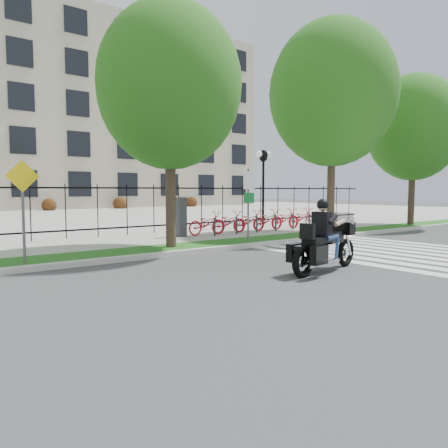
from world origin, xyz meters
TOP-DOWN VIEW (x-y plane):
  - ground at (0.00, 0.00)m, footprint 120.00×120.00m
  - curb at (0.00, 4.10)m, footprint 60.00×0.20m
  - grass_verge at (0.00, 4.95)m, footprint 60.00×1.50m
  - sidewalk at (0.00, 7.45)m, footprint 60.00×3.50m
  - plaza at (0.00, 25.00)m, footprint 80.00×34.00m
  - crosswalk_stripes at (4.83, 0.00)m, footprint 5.70×8.00m
  - iron_fence at (0.00, 9.20)m, footprint 30.00×0.06m
  - lamp_post_right at (10.00, 12.00)m, footprint 1.06×0.70m
  - street_tree_1 at (-0.56, 4.95)m, footprint 4.40×4.40m
  - street_tree_2 at (7.24, 4.95)m, footprint 5.23×5.23m
  - street_tree_3 at (13.75, 4.95)m, footprint 4.67×4.67m
  - bike_share_station at (5.12, 7.20)m, footprint 7.74×0.84m
  - sign_pole_regulatory at (2.32, 4.58)m, footprint 0.50×0.09m
  - sign_pole_warning at (-4.93, 4.58)m, footprint 0.78×0.09m
  - motorcycle_rider at (0.53, -0.18)m, footprint 2.67×0.97m

SIDE VIEW (x-z plane):
  - ground at x=0.00m, z-range 0.00..0.00m
  - crosswalk_stripes at x=4.83m, z-range 0.00..0.01m
  - plaza at x=0.00m, z-range 0.00..0.10m
  - curb at x=0.00m, z-range 0.00..0.15m
  - grass_verge at x=0.00m, z-range 0.00..0.15m
  - sidewalk at x=0.00m, z-range 0.00..0.15m
  - bike_share_station at x=5.12m, z-range -0.14..1.36m
  - motorcycle_rider at x=0.53m, z-range -0.35..1.72m
  - iron_fence at x=0.00m, z-range 0.15..2.15m
  - sign_pole_regulatory at x=2.32m, z-range 0.49..2.99m
  - sign_pole_warning at x=-4.93m, z-range 0.50..2.99m
  - lamp_post_right at x=10.00m, z-range 1.08..5.33m
  - street_tree_1 at x=-0.56m, z-range 1.33..8.79m
  - street_tree_3 at x=13.75m, z-range 1.26..8.88m
  - street_tree_2 at x=7.24m, z-range 1.51..10.26m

